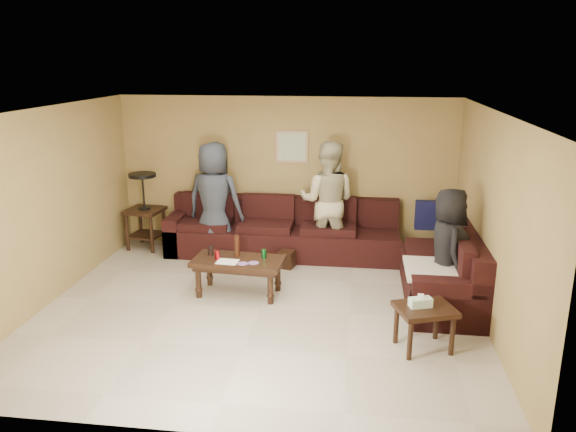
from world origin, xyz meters
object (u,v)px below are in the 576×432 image
Objects in this scene: sectional_sofa at (331,248)px; coffee_table at (238,264)px; person_left at (215,200)px; end_table_left at (145,209)px; waste_bin at (287,259)px; person_right at (448,249)px; person_middle at (327,201)px; side_table_right at (424,313)px.

sectional_sofa is 3.75× the size of coffee_table.
sectional_sofa is 1.99m from person_left.
coffee_table is 0.98× the size of end_table_left.
waste_bin is 0.17× the size of person_right.
coffee_table is 0.80× the size of person_right.
end_table_left is at bearing 169.21° from sectional_sofa.
person_right reaches higher than coffee_table.
person_middle reaches higher than coffee_table.
person_middle is 2.28m from person_right.
end_table_left is 3.05m from person_middle.
end_table_left is at bearing 63.29° from person_right.
side_table_right is at bearing -63.64° from sectional_sofa.
person_right reaches higher than end_table_left.
sectional_sofa is 3.66× the size of end_table_left.
sectional_sofa is 3.20m from end_table_left.
side_table_right is 1.28m from person_right.
person_left reaches higher than person_right.
end_table_left is (-1.95, 1.69, 0.24)m from coffee_table.
end_table_left reaches higher than waste_bin.
sectional_sofa is 17.53× the size of waste_bin.
waste_bin is at bearing 48.34° from person_middle.
coffee_table is 1.69× the size of side_table_right.
side_table_right is 4.04m from person_left.
sectional_sofa reaches higher than side_table_right.
side_table_right is 3.08m from person_middle.
coffee_table is at bearing 152.66° from side_table_right.
person_middle is (-0.10, 0.48, 0.61)m from sectional_sofa.
coffee_table is at bearing -115.60° from waste_bin.
end_table_left is 5.15m from side_table_right.
coffee_table is 1.22m from waste_bin.
coffee_table is at bearing -40.98° from end_table_left.
side_table_right is 0.40× the size of person_left.
side_table_right is (1.14, -2.29, 0.10)m from sectional_sofa.
waste_bin is 1.49m from person_left.
coffee_table is at bearing -137.16° from sectional_sofa.
side_table_right is (2.32, -1.20, 0.00)m from coffee_table.
person_left is (1.26, -0.24, 0.26)m from end_table_left.
person_right is at bearing 71.77° from side_table_right.
waste_bin is 1.11m from person_middle.
end_table_left reaches higher than sectional_sofa.
person_left is 3.70m from person_right.
person_middle reaches higher than end_table_left.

